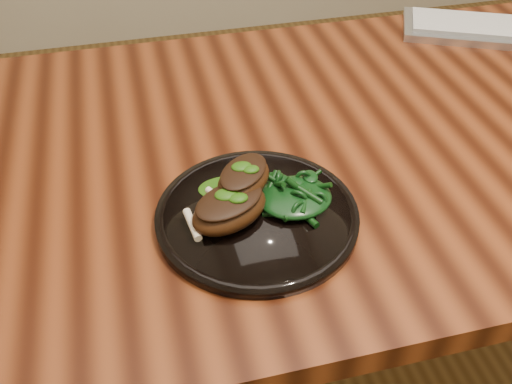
{
  "coord_description": "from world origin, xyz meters",
  "views": [
    {
      "loc": [
        -0.46,
        -0.71,
        1.29
      ],
      "look_at": [
        -0.32,
        -0.14,
        0.78
      ],
      "focal_mm": 40.0,
      "sensor_mm": 36.0,
      "label": 1
    }
  ],
  "objects_px": {
    "lamb_chop_front": "(229,208)",
    "greens_heap": "(295,193)",
    "plate": "(257,215)",
    "desk": "(410,160)"
  },
  "relations": [
    {
      "from": "plate",
      "to": "desk",
      "type": "bearing_deg",
      "value": 27.51
    },
    {
      "from": "desk",
      "to": "plate",
      "type": "relative_size",
      "value": 5.84
    },
    {
      "from": "desk",
      "to": "lamb_chop_front",
      "type": "height_order",
      "value": "lamb_chop_front"
    },
    {
      "from": "desk",
      "to": "lamb_chop_front",
      "type": "bearing_deg",
      "value": -153.87
    },
    {
      "from": "lamb_chop_front",
      "to": "greens_heap",
      "type": "relative_size",
      "value": 1.28
    },
    {
      "from": "plate",
      "to": "greens_heap",
      "type": "height_order",
      "value": "greens_heap"
    },
    {
      "from": "plate",
      "to": "greens_heap",
      "type": "bearing_deg",
      "value": 5.19
    },
    {
      "from": "plate",
      "to": "lamb_chop_front",
      "type": "height_order",
      "value": "lamb_chop_front"
    },
    {
      "from": "lamb_chop_front",
      "to": "greens_heap",
      "type": "height_order",
      "value": "lamb_chop_front"
    },
    {
      "from": "plate",
      "to": "lamb_chop_front",
      "type": "distance_m",
      "value": 0.05
    }
  ]
}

